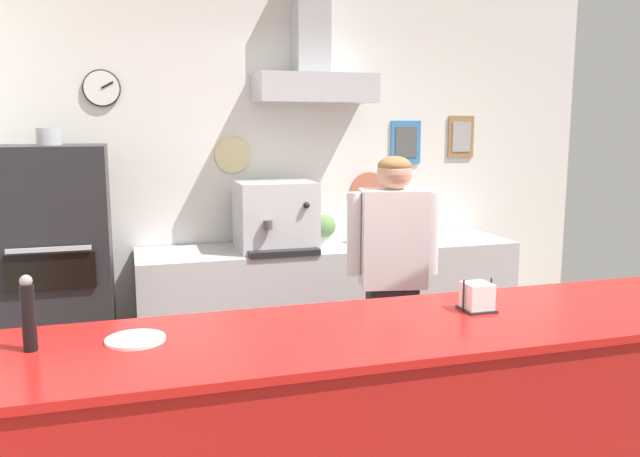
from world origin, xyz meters
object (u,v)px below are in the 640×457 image
object	(u,v)px
pizza_oven	(58,281)
shop_worker	(392,283)
pepper_grinder	(28,314)
potted_thyme	(323,228)
espresso_machine	(275,216)
potted_basil	(369,226)
condiment_plate	(135,340)
napkin_holder	(477,298)

from	to	relation	value
pizza_oven	shop_worker	world-z (taller)	pizza_oven
pepper_grinder	potted_thyme	bearing A→B (deg)	52.02
shop_worker	espresso_machine	xyz separation A→B (m)	(-0.45, 1.00, 0.27)
pizza_oven	potted_basil	bearing A→B (deg)	6.03
pepper_grinder	shop_worker	bearing A→B (deg)	31.50
shop_worker	potted_thyme	world-z (taller)	shop_worker
shop_worker	pepper_grinder	distance (m)	2.07
shop_worker	espresso_machine	size ratio (longest dim) A/B	2.97
pizza_oven	potted_thyme	xyz separation A→B (m)	(1.76, 0.25, 0.21)
potted_basil	potted_thyme	xyz separation A→B (m)	(-0.35, 0.02, -0.00)
espresso_machine	condiment_plate	distance (m)	2.30
pizza_oven	espresso_machine	world-z (taller)	pizza_oven
pizza_oven	condiment_plate	bearing A→B (deg)	-76.90
potted_basil	napkin_holder	distance (m)	2.14
potted_basil	potted_thyme	distance (m)	0.35
napkin_holder	potted_thyme	bearing A→B (deg)	89.94
pizza_oven	potted_basil	xyz separation A→B (m)	(2.11, 0.22, 0.21)
napkin_holder	condiment_plate	xyz separation A→B (m)	(-1.32, 0.01, -0.05)
shop_worker	potted_basil	world-z (taller)	shop_worker
napkin_holder	shop_worker	bearing A→B (deg)	84.83
potted_basil	napkin_holder	bearing A→B (deg)	-99.40
napkin_holder	pepper_grinder	xyz separation A→B (m)	(-1.65, 0.01, 0.07)
pizza_oven	condiment_plate	world-z (taller)	pizza_oven
potted_thyme	napkin_holder	xyz separation A→B (m)	(-0.00, -2.13, 0.05)
pizza_oven	pepper_grinder	bearing A→B (deg)	-86.82
espresso_machine	condiment_plate	xyz separation A→B (m)	(-0.97, -2.08, -0.11)
espresso_machine	napkin_holder	size ratio (longest dim) A/B	4.08
pizza_oven	espresso_machine	bearing A→B (deg)	8.28
pepper_grinder	condiment_plate	bearing A→B (deg)	-0.38
pizza_oven	potted_thyme	bearing A→B (deg)	7.99
shop_worker	condiment_plate	distance (m)	1.79
condiment_plate	pepper_grinder	distance (m)	0.35
potted_basil	potted_thyme	bearing A→B (deg)	175.94
condiment_plate	pepper_grinder	world-z (taller)	pepper_grinder
pizza_oven	napkin_holder	size ratio (longest dim) A/B	13.26
shop_worker	espresso_machine	distance (m)	1.13
espresso_machine	shop_worker	bearing A→B (deg)	-65.70
espresso_machine	potted_basil	world-z (taller)	espresso_machine
potted_basil	pepper_grinder	bearing A→B (deg)	-133.69
shop_worker	potted_basil	distance (m)	1.07
potted_basil	condiment_plate	size ratio (longest dim) A/B	1.11
condiment_plate	napkin_holder	bearing A→B (deg)	-0.40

